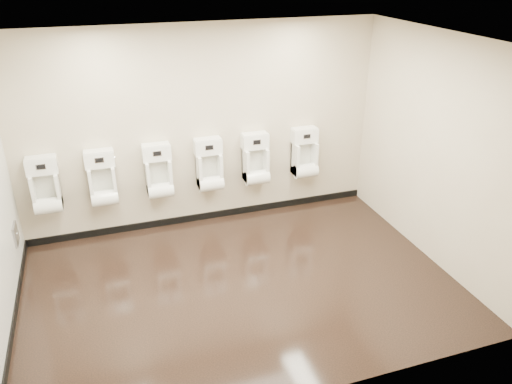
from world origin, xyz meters
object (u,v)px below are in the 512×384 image
access_panel (16,234)px  urinal_0 (46,189)px  urinal_5 (305,156)px  urinal_1 (103,182)px  urinal_4 (256,163)px  urinal_3 (209,168)px  urinal_2 (159,175)px

access_panel → urinal_0: 0.67m
urinal_5 → urinal_1: bearing=180.0°
urinal_0 → urinal_1: bearing=0.0°
access_panel → urinal_0: urinal_0 is taller
access_panel → urinal_4: size_ratio=0.34×
access_panel → urinal_0: size_ratio=0.34×
urinal_0 → urinal_3: (2.14, 0.00, 0.00)m
urinal_0 → urinal_1: size_ratio=1.00×
urinal_0 → urinal_1: same height
urinal_1 → urinal_4: bearing=0.0°
access_panel → urinal_4: (3.21, 0.42, 0.35)m
urinal_2 → urinal_3: (0.71, 0.00, 0.00)m
access_panel → urinal_3: 2.58m
urinal_3 → urinal_5: bearing=0.0°
urinal_3 → urinal_4: (0.68, 0.00, 0.00)m
urinal_3 → urinal_4: same height
urinal_2 → access_panel: bearing=-167.0°
urinal_3 → urinal_5: (1.44, 0.00, 0.00)m
urinal_1 → urinal_3: same height
urinal_2 → urinal_4: size_ratio=1.00×
access_panel → urinal_1: urinal_1 is taller
urinal_0 → urinal_5: size_ratio=1.00×
access_panel → urinal_5: 4.01m
urinal_1 → urinal_0: bearing=180.0°
urinal_2 → urinal_5: 2.15m
urinal_1 → urinal_2: bearing=0.0°
urinal_2 → urinal_1: bearing=180.0°
urinal_4 → urinal_0: bearing=180.0°
urinal_2 → urinal_4: (1.39, 0.00, 0.00)m
access_panel → urinal_0: bearing=47.5°
urinal_3 → urinal_1: bearing=180.0°
urinal_1 → urinal_5: bearing=0.0°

